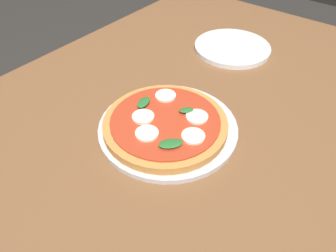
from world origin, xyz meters
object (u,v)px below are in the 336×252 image
object	(u,v)px
serving_tray	(168,127)
plate_white	(232,48)
pizza	(165,123)
dining_table	(162,143)

from	to	relation	value
serving_tray	plate_white	distance (m)	0.40
pizza	plate_white	size ratio (longest dim) A/B	1.18
pizza	plate_white	bearing A→B (deg)	-170.96
serving_tray	pizza	size ratio (longest dim) A/B	1.14
dining_table	pizza	distance (m)	0.14
serving_tray	plate_white	xyz separation A→B (m)	(-0.40, -0.06, 0.00)
serving_tray	pizza	bearing A→B (deg)	-2.79
pizza	serving_tray	bearing A→B (deg)	177.21
dining_table	pizza	bearing A→B (deg)	47.05
serving_tray	pizza	xyz separation A→B (m)	(0.01, -0.00, 0.02)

